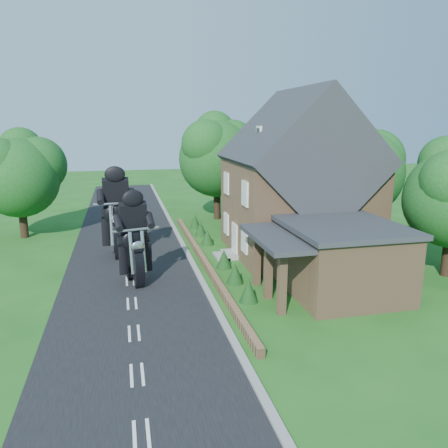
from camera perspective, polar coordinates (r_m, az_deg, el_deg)
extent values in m
plane|color=#1A5317|center=(20.84, -11.94, -10.15)|extent=(120.00, 120.00, 0.00)
cube|color=black|center=(20.84, -11.94, -10.12)|extent=(7.00, 80.00, 0.02)
cube|color=gray|center=(21.16, -1.90, -9.32)|extent=(0.30, 80.00, 0.12)
cube|color=#8B6847|center=(25.85, -2.68, -4.79)|extent=(0.30, 22.00, 0.40)
cube|color=#8B6847|center=(27.83, 9.53, 2.28)|extent=(8.00, 8.00, 6.00)
cube|color=#26282D|center=(27.44, 9.77, 8.45)|extent=(8.48, 8.64, 8.48)
cube|color=#8B6847|center=(28.22, 13.90, 14.89)|extent=(0.60, 0.90, 1.60)
cube|color=white|center=(26.47, 4.59, 11.68)|extent=(0.12, 0.80, 0.90)
cube|color=black|center=(26.45, 4.46, 11.68)|extent=(0.04, 0.55, 0.65)
cube|color=white|center=(26.99, 1.39, -2.12)|extent=(0.10, 1.10, 2.10)
cube|color=gray|center=(27.16, 0.68, -4.00)|extent=(0.80, 1.60, 0.30)
cube|color=gray|center=(27.07, -0.35, -4.22)|extent=(0.80, 1.60, 0.15)
cube|color=white|center=(24.80, 2.67, -2.19)|extent=(0.10, 1.10, 1.40)
cube|color=black|center=(24.79, 2.63, -2.19)|extent=(0.04, 0.92, 1.22)
cube|color=white|center=(28.93, 0.29, 0.04)|extent=(0.10, 1.10, 1.40)
cube|color=black|center=(28.92, 0.26, 0.03)|extent=(0.04, 0.92, 1.22)
cube|color=white|center=(24.23, 2.74, 3.98)|extent=(0.10, 1.10, 1.40)
cube|color=black|center=(24.22, 2.69, 3.98)|extent=(0.04, 0.92, 1.22)
cube|color=white|center=(28.44, 0.30, 5.34)|extent=(0.10, 1.10, 1.40)
cube|color=black|center=(28.44, 0.26, 5.34)|extent=(0.04, 0.92, 1.22)
cube|color=#8B6847|center=(22.00, 14.99, -4.62)|extent=(5.00, 5.60, 3.20)
cube|color=#26282D|center=(21.56, 15.26, -0.26)|extent=(5.30, 5.94, 0.24)
cube|color=#26282D|center=(20.37, 7.49, -1.74)|extent=(2.60, 5.32, 0.22)
cube|color=#8B6847|center=(19.03, 7.57, -7.71)|extent=(0.35, 0.35, 2.80)
cube|color=#8B6847|center=(20.62, 5.80, -6.01)|extent=(0.35, 0.35, 2.80)
cube|color=#8B6847|center=(22.24, 4.29, -4.55)|extent=(0.35, 0.35, 2.80)
cylinder|color=black|center=(32.99, 17.42, 0.88)|extent=(0.56, 0.56, 3.00)
sphere|color=#144617|center=(32.51, 17.79, 6.31)|extent=(6.00, 6.00, 6.00)
sphere|color=#144617|center=(33.64, 19.37, 7.95)|extent=(4.32, 4.32, 4.32)
sphere|color=#144617|center=(31.10, 17.12, 8.31)|extent=(3.72, 3.72, 3.72)
sphere|color=#144617|center=(33.44, 17.13, 10.15)|extent=(3.30, 3.30, 3.30)
cylinder|color=black|center=(38.46, 8.57, 3.45)|extent=(0.56, 0.56, 3.60)
sphere|color=#144617|center=(38.03, 8.77, 9.08)|extent=(7.20, 7.20, 7.20)
sphere|color=#144617|center=(39.26, 10.66, 10.70)|extent=(5.18, 5.18, 5.18)
sphere|color=#144617|center=(36.49, 7.62, 11.22)|extent=(4.46, 4.46, 4.46)
sphere|color=#144617|center=(39.32, 8.24, 12.90)|extent=(3.96, 3.96, 3.96)
cylinder|color=black|center=(37.66, -0.53, 3.24)|extent=(0.56, 0.56, 3.40)
sphere|color=#144617|center=(37.23, -0.54, 8.49)|extent=(6.40, 6.40, 6.40)
sphere|color=#144617|center=(38.12, 1.39, 10.04)|extent=(4.61, 4.61, 4.61)
sphere|color=#144617|center=(35.98, -1.97, 10.37)|extent=(3.97, 3.97, 3.97)
sphere|color=#144617|center=(38.39, -0.83, 11.98)|extent=(3.52, 3.52, 3.52)
cylinder|color=black|center=(34.56, -24.38, 0.67)|extent=(0.56, 0.56, 2.80)
sphere|color=#144617|center=(34.11, -24.84, 5.50)|extent=(5.60, 5.60, 5.60)
sphere|color=#144617|center=(34.35, -22.72, 7.15)|extent=(4.03, 4.03, 4.03)
sphere|color=#144617|center=(33.40, -26.95, 7.09)|extent=(3.47, 3.47, 3.47)
sphere|color=#144617|center=(35.03, -24.63, 8.92)|extent=(3.08, 3.08, 3.08)
cone|color=#103412|center=(20.45, 3.24, -8.67)|extent=(0.90, 0.90, 1.10)
cone|color=#103412|center=(22.70, 1.45, -6.41)|extent=(0.90, 0.90, 1.10)
cone|color=#103412|center=(25.00, 0.00, -4.55)|extent=(0.90, 0.90, 1.10)
cone|color=#103412|center=(29.70, -2.21, -1.71)|extent=(0.90, 0.90, 1.10)
cone|color=#103412|center=(32.09, -3.07, -0.61)|extent=(0.90, 0.90, 1.10)
cone|color=#103412|center=(34.49, -3.80, 0.35)|extent=(0.90, 0.90, 1.10)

